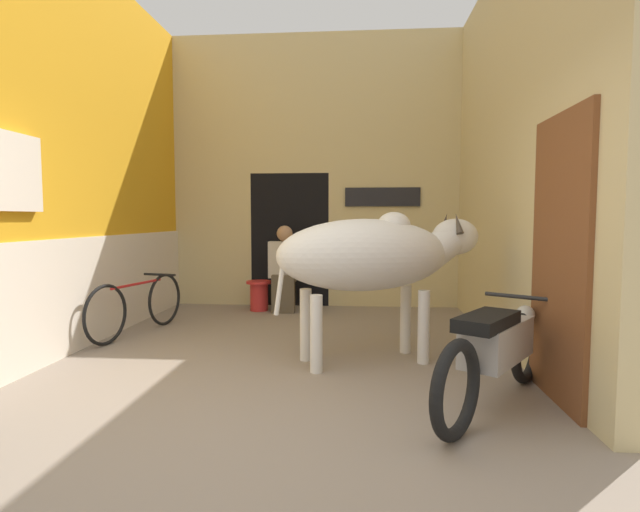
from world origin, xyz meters
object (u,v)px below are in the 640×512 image
Objects in this scene: cow at (373,255)px; bicycle at (138,305)px; plastic_stool at (259,295)px; motorcycle_near at (497,349)px; shopkeeper_seated at (284,267)px.

bicycle is (-2.68, 0.88, -0.66)m from cow.
plastic_stool is at bearing 55.09° from bicycle.
motorcycle_near is at bearing -29.12° from bicycle.
bicycle is 2.16m from shopkeeper_seated.
motorcycle_near reaches higher than plastic_stool.
cow is 2.74m from shopkeeper_seated.
bicycle is 1.35× the size of shopkeeper_seated.
motorcycle_near is 3.88× the size of plastic_stool.
motorcycle_near is 1.00× the size of bicycle.
plastic_stool is (-2.43, 3.54, -0.19)m from motorcycle_near.
bicycle reaches higher than plastic_stool.
bicycle is at bearing -133.61° from shopkeeper_seated.
cow is 1.49m from motorcycle_near.
cow is at bearing -63.59° from shopkeeper_seated.
motorcycle_near is 4.04m from bicycle.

